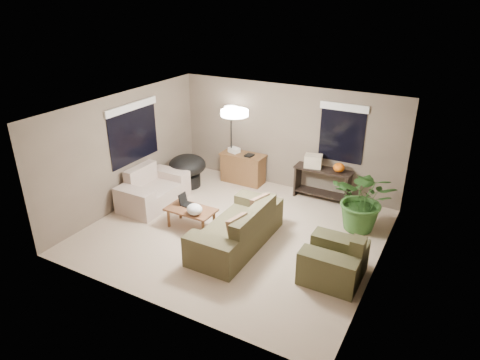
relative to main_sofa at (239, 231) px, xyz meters
The scene contains 20 objects.
room_shell 1.08m from the main_sofa, 126.86° to the left, with size 5.50×5.50×5.50m.
main_sofa is the anchor object (origin of this frame).
throw_pillows 0.44m from the main_sofa, ahead, with size 0.35×1.39×0.47m.
loveseat 2.59m from the main_sofa, 167.27° to the left, with size 0.90×1.60×0.85m.
armchair 1.89m from the main_sofa, ahead, with size 0.95×1.00×0.85m.
coffee_table 1.17m from the main_sofa, behind, with size 1.00×0.55×0.42m.
laptop 1.36m from the main_sofa, behind, with size 0.37×0.27×0.24m.
plastic_bag 0.99m from the main_sofa, behind, with size 0.32×0.29×0.22m, color white.
desk 2.90m from the main_sofa, 116.84° to the left, with size 1.10×0.50×0.75m.
desk_papers 3.01m from the main_sofa, 119.63° to the left, with size 0.70×0.30×0.12m.
console_table 2.73m from the main_sofa, 74.44° to the left, with size 1.30×0.40×0.75m.
pumpkin 2.90m from the main_sofa, 67.63° to the left, with size 0.25×0.25×0.21m, color orange.
cardboard_box 2.74m from the main_sofa, 79.62° to the left, with size 0.38×0.29×0.29m, color beige.
papasan_chair 2.95m from the main_sofa, 143.94° to the left, with size 1.10×1.10×0.80m.
floor_lamp 3.28m from the main_sofa, 122.41° to the left, with size 0.32×0.32×1.91m.
ceiling_fixture 2.20m from the main_sofa, 126.86° to the left, with size 0.50×0.50×0.10m, color white.
houseplant 2.56m from the main_sofa, 41.86° to the left, with size 1.22×1.35×1.05m, color #2D5923.
cat_scratching_post 2.09m from the main_sofa, 12.47° to the left, with size 0.32×0.32×0.50m.
window_left 3.45m from the main_sofa, 166.98° to the left, with size 0.05×1.56×1.33m.
window_back 3.39m from the main_sofa, 70.83° to the left, with size 1.06×0.05×1.33m.
Camera 1 is at (3.67, -6.46, 4.46)m, focal length 32.00 mm.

